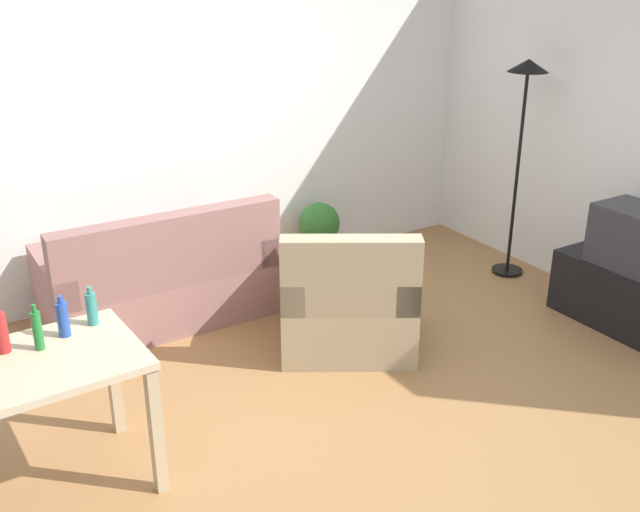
# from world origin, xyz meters

# --- Properties ---
(ground_plane) EXTENTS (5.20, 4.40, 0.02)m
(ground_plane) POSITION_xyz_m (0.00, 0.00, -0.01)
(ground_plane) COLOR #9E7042
(wall_rear) EXTENTS (5.20, 0.10, 2.70)m
(wall_rear) POSITION_xyz_m (0.00, 2.20, 1.35)
(wall_rear) COLOR white
(wall_rear) RESTS_ON ground_plane
(couch) EXTENTS (1.64, 0.84, 0.92)m
(couch) POSITION_xyz_m (-0.62, 1.59, 0.31)
(couch) COLOR #996B66
(couch) RESTS_ON ground_plane
(tv_stand) EXTENTS (0.44, 1.10, 0.48)m
(tv_stand) POSITION_xyz_m (2.25, -0.31, 0.24)
(tv_stand) COLOR black
(tv_stand) RESTS_ON ground_plane
(tv) EXTENTS (0.41, 0.60, 0.44)m
(tv) POSITION_xyz_m (2.25, -0.31, 0.70)
(tv) COLOR #2D2D33
(tv) RESTS_ON tv_stand
(torchiere_lamp) EXTENTS (0.32, 0.32, 1.81)m
(torchiere_lamp) POSITION_xyz_m (2.25, 0.90, 1.41)
(torchiere_lamp) COLOR black
(torchiere_lamp) RESTS_ON ground_plane
(desk) EXTENTS (1.23, 0.75, 0.76)m
(desk) POSITION_xyz_m (-1.88, 0.06, 0.65)
(desk) COLOR #C6B28E
(desk) RESTS_ON ground_plane
(potted_plant) EXTENTS (0.36, 0.36, 0.57)m
(potted_plant) POSITION_xyz_m (0.95, 1.90, 0.33)
(potted_plant) COLOR brown
(potted_plant) RESTS_ON ground_plane
(armchair) EXTENTS (1.20, 1.18, 0.92)m
(armchair) POSITION_xyz_m (0.35, 0.54, 0.32)
(armchair) COLOR tan
(armchair) RESTS_ON ground_plane
(bottle_red) EXTENTS (0.07, 0.07, 0.24)m
(bottle_red) POSITION_xyz_m (-1.88, 0.23, 0.87)
(bottle_red) COLOR #AD2323
(bottle_red) RESTS_ON desk
(bottle_green) EXTENTS (0.05, 0.05, 0.24)m
(bottle_green) POSITION_xyz_m (-1.72, 0.17, 0.87)
(bottle_green) COLOR #1E722D
(bottle_green) RESTS_ON desk
(bottle_blue) EXTENTS (0.06, 0.06, 0.22)m
(bottle_blue) POSITION_xyz_m (-1.58, 0.25, 0.86)
(bottle_blue) COLOR #2347A3
(bottle_blue) RESTS_ON desk
(bottle_tall) EXTENTS (0.06, 0.06, 0.21)m
(bottle_tall) POSITION_xyz_m (-1.42, 0.30, 0.85)
(bottle_tall) COLOR teal
(bottle_tall) RESTS_ON desk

